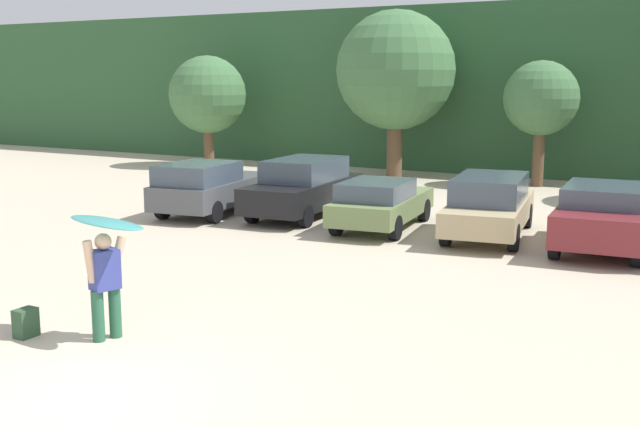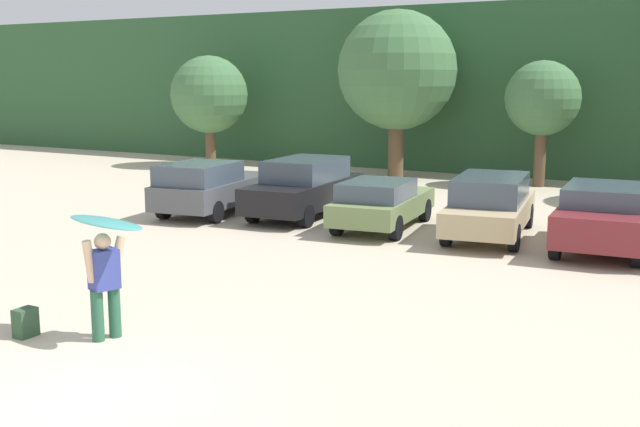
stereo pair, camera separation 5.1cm
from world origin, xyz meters
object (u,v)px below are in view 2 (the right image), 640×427
parked_car_dark_gray (211,187)px  parked_car_olive_green (382,203)px  person_adult (104,280)px  parked_car_tan (490,204)px  parked_car_black (305,187)px  backpack_dropped (25,323)px  parked_car_maroon (603,216)px  surfboard_teal (105,222)px

parked_car_dark_gray → parked_car_olive_green: 5.33m
parked_car_dark_gray → person_adult: size_ratio=2.85×
parked_car_dark_gray → parked_car_tan: parked_car_dark_gray is taller
parked_car_black → backpack_dropped: parked_car_black is taller
parked_car_olive_green → person_adult: person_adult is taller
person_adult → backpack_dropped: (-1.17, -0.55, -0.71)m
parked_car_tan → parked_car_maroon: parked_car_tan is taller
surfboard_teal → parked_car_dark_gray: bearing=-48.5°
parked_car_olive_green → parked_car_maroon: 5.54m
person_adult → surfboard_teal: size_ratio=0.90×
backpack_dropped → surfboard_teal: bearing=25.1°
parked_car_maroon → person_adult: bearing=147.0°
parked_car_olive_green → surfboard_teal: surfboard_teal is taller
person_adult → surfboard_teal: (0.05, 0.02, 0.89)m
parked_car_olive_green → parked_car_tan: size_ratio=0.91×
parked_car_dark_gray → parked_car_black: (2.56, 1.06, 0.05)m
parked_car_tan → person_adult: (-2.74, -10.43, 0.12)m
person_adult → parked_car_tan: bearing=-86.9°
parked_car_black → parked_car_maroon: size_ratio=1.15×
parked_car_olive_green → surfboard_teal: 10.02m
parked_car_tan → backpack_dropped: (-3.91, -10.98, -0.59)m
parked_car_maroon → parked_car_black: bearing=82.0°
parked_car_maroon → backpack_dropped: 12.64m
parked_car_maroon → person_adult: size_ratio=2.50×
parked_car_black → parked_car_maroon: (8.30, -0.48, -0.04)m
parked_car_maroon → surfboard_teal: bearing=147.2°
parked_car_dark_gray → parked_car_black: 2.77m
parked_car_dark_gray → parked_car_maroon: 10.87m
parked_car_tan → parked_car_maroon: bearing=-104.4°
parked_car_black → parked_car_olive_green: 2.84m
person_adult → parked_car_olive_green: bearing=-71.9°
parked_car_black → surfboard_teal: (2.86, -10.63, 0.97)m
backpack_dropped → parked_car_black: bearing=98.3°
parked_car_dark_gray → surfboard_teal: bearing=-158.2°
parked_car_black → parked_car_tan: (5.55, -0.22, -0.04)m
parked_car_dark_gray → surfboard_teal: size_ratio=2.58×
parked_car_black → parked_car_olive_green: (2.76, -0.68, -0.15)m
parked_car_tan → backpack_dropped: size_ratio=10.71×
parked_car_dark_gray → parked_car_black: size_ratio=0.99×
parked_car_olive_green → parked_car_tan: 2.83m
person_adult → backpack_dropped: size_ratio=3.69×
parked_car_maroon → backpack_dropped: (-6.66, -10.72, -0.59)m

